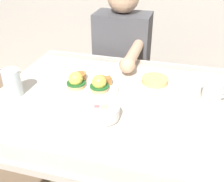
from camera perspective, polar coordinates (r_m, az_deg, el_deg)
name	(u,v)px	position (r m, az deg, el deg)	size (l,w,h in m)	color
dining_table	(130,122)	(1.18, 3.85, -6.68)	(1.20, 0.90, 0.74)	silver
eggs_benedict_plate	(88,85)	(1.20, -5.15, 1.22)	(0.27, 0.27, 0.09)	white
fruit_bowl	(103,112)	(1.00, -1.84, -4.60)	(0.12, 0.12, 0.06)	white
coffee_mug	(213,91)	(1.18, 20.85, 0.06)	(0.11, 0.08, 0.09)	white
fork	(168,112)	(1.07, 11.84, -4.51)	(0.16, 0.05, 0.00)	silver
water_glass_near	(13,84)	(1.22, -20.55, 1.47)	(0.08, 0.08, 0.12)	silver
side_plate	(155,82)	(1.26, 9.15, 1.89)	(0.20, 0.20, 0.04)	white
diner_person	(122,61)	(1.72, 2.06, 6.39)	(0.34, 0.54, 1.14)	#33333D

